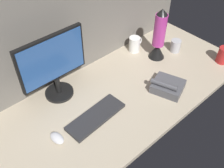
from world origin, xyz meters
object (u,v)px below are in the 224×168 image
mouse (57,138)px  mug_ceramic_white (135,44)px  monitor (53,64)px  desk_phone (168,86)px  keyboard (96,117)px  mug_steel (175,46)px  lava_lamp (159,38)px  mug_red_plastic (223,55)px

mouse → mug_ceramic_white: mug_ceramic_white is taller
monitor → desk_phone: (53.83, -44.31, -20.34)cm
mug_ceramic_white → keyboard: bearing=-153.6°
mouse → keyboard: bearing=-9.4°
mug_steel → lava_lamp: (-15.89, 4.73, 11.50)cm
mug_ceramic_white → lava_lamp: bearing=-67.1°
monitor → desk_phone: bearing=-39.5°
mug_red_plastic → lava_lamp: lava_lamp is taller
mouse → mug_ceramic_white: (89.22, 29.64, 4.18)cm
mug_steel → desk_phone: 44.16cm
mug_steel → lava_lamp: lava_lamp is taller
mug_ceramic_white → lava_lamp: size_ratio=0.31×
monitor → keyboard: bearing=-81.7°
mouse → mug_red_plastic: 128.77cm
monitor → mug_red_plastic: monitor is taller
lava_lamp → mug_red_plastic: bearing=-49.4°
keyboard → mouse: (-25.31, 2.04, 0.70)cm
mug_steel → desk_phone: mug_steel is taller
monitor → mouse: monitor is taller
mug_red_plastic → mug_ceramic_white: mug_red_plastic is taller
monitor → lava_lamp: 77.46cm
mouse → mug_steel: (111.96, 8.68, 3.04)cm
mug_steel → mug_ceramic_white: bearing=137.3°
monitor → mug_steel: 95.52cm
keyboard → monitor: bearing=93.9°
mug_steel → mouse: bearing=-175.6°
monitor → desk_phone: 72.63cm
keyboard → mug_red_plastic: bearing=-15.7°
mug_red_plastic → lava_lamp: (-30.67, 35.77, 10.26)cm
mouse → desk_phone: (74.51, -14.68, 1.49)cm
mug_steel → desk_phone: bearing=-148.0°
mug_ceramic_white → monitor: bearing=-180.0°
keyboard → desk_phone: bearing=-18.8°
lava_lamp → desk_phone: size_ratio=1.64×
mug_steel → lava_lamp: 20.17cm
keyboard → mug_ceramic_white: bearing=22.0°
mouse → desk_phone: size_ratio=0.41×
mouse → monitor: bearing=50.3°
keyboard → mug_steel: 87.39cm
keyboard → mug_ceramic_white: 71.50cm
mug_red_plastic → monitor: bearing=153.9°
mouse → lava_lamp: (96.07, 13.41, 14.53)cm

